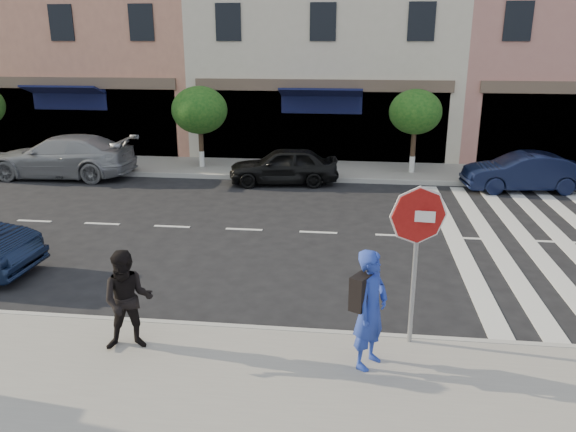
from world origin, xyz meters
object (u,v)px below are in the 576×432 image
object	(u,v)px
car_far_left	(62,156)
car_far_mid	(284,166)
photographer	(371,309)
car_far_right	(523,172)
walker	(128,300)
stop_sign	(417,232)

from	to	relation	value
car_far_left	car_far_mid	size ratio (longest dim) A/B	1.40
photographer	car_far_left	size ratio (longest dim) A/B	0.35
photographer	car_far_left	bearing A→B (deg)	73.49
car_far_left	car_far_right	xyz separation A→B (m)	(16.29, 0.00, -0.13)
photographer	walker	bearing A→B (deg)	119.17
car_far_right	car_far_mid	bearing A→B (deg)	-95.79
walker	car_far_left	world-z (taller)	walker
stop_sign	car_far_mid	xyz separation A→B (m)	(-3.47, 10.76, -1.41)
photographer	car_far_mid	distance (m)	11.85
walker	photographer	bearing A→B (deg)	-15.97
car_far_left	car_far_mid	distance (m)	8.21
photographer	walker	size ratio (longest dim) A/B	1.13
car_far_left	car_far_mid	world-z (taller)	car_far_left
stop_sign	photographer	bearing A→B (deg)	-126.87
walker	car_far_left	distance (m)	13.56
photographer	car_far_mid	world-z (taller)	photographer
car_far_left	car_far_right	bearing A→B (deg)	89.51
photographer	walker	world-z (taller)	photographer
photographer	car_far_mid	bearing A→B (deg)	43.44
walker	car_far_left	size ratio (longest dim) A/B	0.31
walker	car_far_left	bearing A→B (deg)	106.85
stop_sign	walker	distance (m)	4.65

